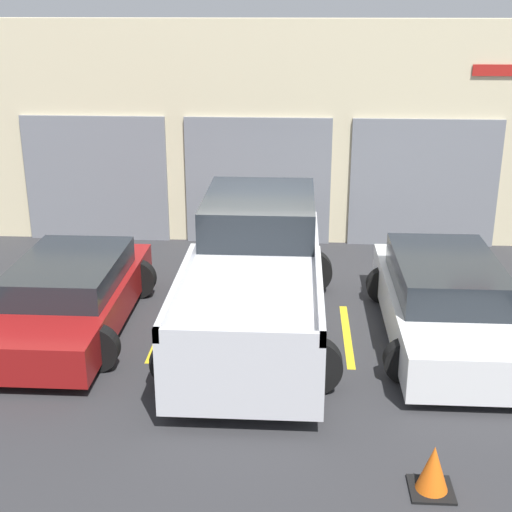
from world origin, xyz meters
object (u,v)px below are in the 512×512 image
at_px(sedan_side, 70,296).
at_px(traffic_cone, 433,471).
at_px(pickup_truck, 255,275).
at_px(sedan_white, 444,302).

distance_m(sedan_side, traffic_cone, 6.26).
height_order(pickup_truck, traffic_cone, pickup_truck).
height_order(sedan_white, sedan_side, sedan_white).
distance_m(sedan_white, sedan_side, 5.80).
bearing_deg(sedan_white, pickup_truck, 174.61).
relative_size(sedan_white, traffic_cone, 8.00).
height_order(sedan_side, traffic_cone, sedan_side).
relative_size(pickup_truck, traffic_cone, 10.13).
bearing_deg(pickup_truck, sedan_side, -174.57).
height_order(pickup_truck, sedan_white, pickup_truck).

